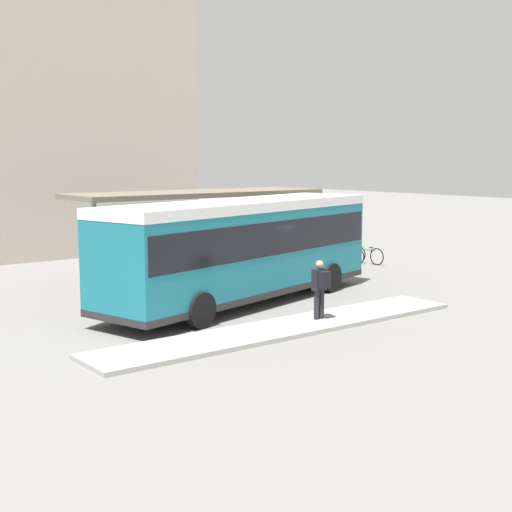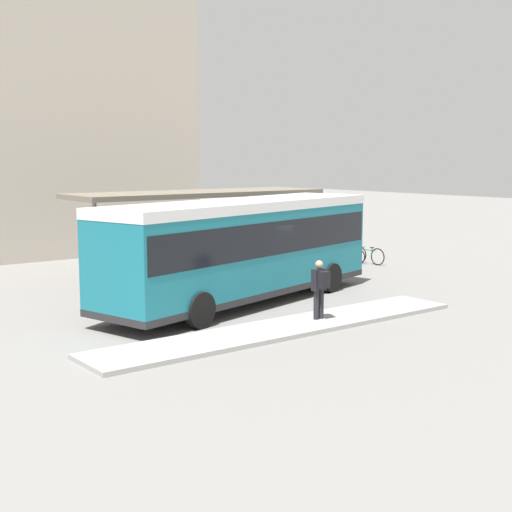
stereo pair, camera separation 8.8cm
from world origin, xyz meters
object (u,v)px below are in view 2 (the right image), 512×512
at_px(bicycle_orange, 352,255).
at_px(bicycle_green, 369,255).
at_px(city_bus, 243,244).
at_px(pedestrian_waiting, 320,286).

bearing_deg(bicycle_orange, bicycle_green, -160.75).
bearing_deg(city_bus, pedestrian_waiting, -103.97).
bearing_deg(bicycle_green, pedestrian_waiting, 123.75).
xyz_separation_m(city_bus, pedestrian_waiting, (0.03, -3.53, -0.83)).
xyz_separation_m(city_bus, bicycle_orange, (9.04, 4.16, -1.56)).
height_order(city_bus, pedestrian_waiting, city_bus).
distance_m(city_bus, bicycle_green, 10.08).
relative_size(city_bus, bicycle_orange, 7.27).
height_order(pedestrian_waiting, bicycle_orange, pedestrian_waiting).
height_order(bicycle_green, bicycle_orange, bicycle_green).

